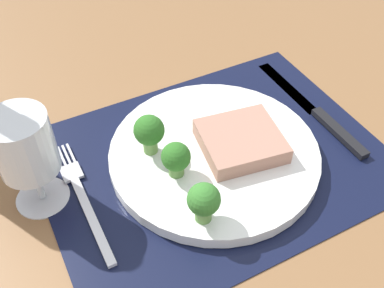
% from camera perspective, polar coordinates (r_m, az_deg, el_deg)
% --- Properties ---
extents(ground_plane, '(1.40, 1.10, 0.03)m').
position_cam_1_polar(ground_plane, '(0.59, 2.70, -2.99)').
color(ground_plane, brown).
extents(placemat, '(0.42, 0.32, 0.00)m').
position_cam_1_polar(placemat, '(0.58, 2.76, -1.91)').
color(placemat, black).
rests_on(placemat, ground_plane).
extents(plate, '(0.26, 0.26, 0.02)m').
position_cam_1_polar(plate, '(0.57, 2.79, -1.26)').
color(plate, white).
rests_on(plate, placemat).
extents(steak, '(0.11, 0.10, 0.02)m').
position_cam_1_polar(steak, '(0.56, 6.14, 0.38)').
color(steak, tan).
rests_on(steak, plate).
extents(broccoli_back_left, '(0.04, 0.04, 0.05)m').
position_cam_1_polar(broccoli_back_left, '(0.47, 1.49, -7.17)').
color(broccoli_back_left, '#5B8942').
rests_on(broccoli_back_left, plate).
extents(broccoli_near_fork, '(0.04, 0.04, 0.05)m').
position_cam_1_polar(broccoli_near_fork, '(0.54, -5.41, 1.55)').
color(broccoli_near_fork, '#6B994C').
rests_on(broccoli_near_fork, plate).
extents(broccoli_front_edge, '(0.03, 0.03, 0.05)m').
position_cam_1_polar(broccoli_front_edge, '(0.52, -2.03, -1.77)').
color(broccoli_front_edge, '#5B8942').
rests_on(broccoli_front_edge, plate).
extents(fork, '(0.02, 0.19, 0.01)m').
position_cam_1_polar(fork, '(0.55, -13.58, -6.58)').
color(fork, silver).
rests_on(fork, placemat).
extents(knife, '(0.02, 0.23, 0.01)m').
position_cam_1_polar(knife, '(0.65, 15.54, 3.77)').
color(knife, black).
rests_on(knife, placemat).
extents(wine_glass, '(0.07, 0.07, 0.13)m').
position_cam_1_polar(wine_glass, '(0.51, -20.24, -0.69)').
color(wine_glass, silver).
rests_on(wine_glass, ground_plane).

